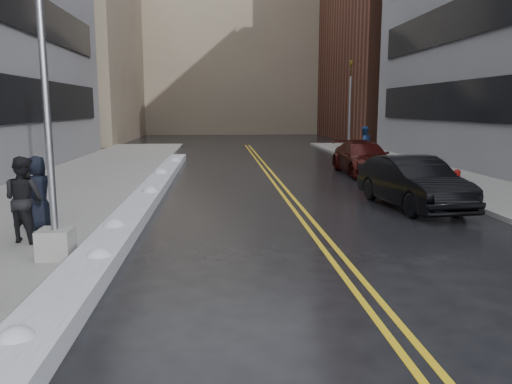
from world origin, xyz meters
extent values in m
plane|color=black|center=(0.00, 0.00, 0.00)|extent=(160.00, 160.00, 0.00)
cube|color=gray|center=(-5.75, 10.00, 0.07)|extent=(5.50, 50.00, 0.15)
cube|color=gray|center=(10.00, 10.00, 0.07)|extent=(4.00, 50.00, 0.15)
cube|color=gold|center=(2.35, 10.00, 0.00)|extent=(0.12, 50.00, 0.01)
cube|color=gold|center=(2.65, 10.00, 0.00)|extent=(0.12, 50.00, 0.01)
cube|color=silver|center=(-2.45, 8.00, 0.17)|extent=(0.90, 30.00, 0.34)
cube|color=gray|center=(-15.50, 44.00, 9.00)|extent=(14.00, 22.00, 18.00)
cube|color=gray|center=(2.00, 60.00, 11.00)|extent=(36.00, 16.00, 22.00)
cube|color=gray|center=(-3.30, 2.00, 0.45)|extent=(0.65, 0.65, 0.60)
cylinder|color=gray|center=(-3.30, 2.00, 4.25)|extent=(0.14, 0.14, 7.00)
cylinder|color=maroon|center=(9.00, 10.00, 0.45)|extent=(0.24, 0.24, 0.60)
sphere|color=maroon|center=(9.00, 10.00, 0.75)|extent=(0.26, 0.26, 0.26)
cylinder|color=maroon|center=(9.00, 10.00, 0.50)|extent=(0.25, 0.10, 0.10)
cylinder|color=gray|center=(8.50, 24.00, 2.65)|extent=(0.14, 0.14, 5.00)
imported|color=#594C0C|center=(8.50, 24.00, 5.65)|extent=(0.16, 0.20, 1.00)
imported|color=black|center=(-4.39, 3.37, 1.13)|extent=(1.17, 1.07, 1.95)
imported|color=black|center=(-4.49, 4.55, 1.08)|extent=(1.08, 0.96, 1.85)
imported|color=navy|center=(8.20, 19.56, 1.15)|extent=(1.17, 1.04, 2.00)
imported|color=black|center=(6.17, 7.22, 0.82)|extent=(2.32, 5.13, 1.63)
imported|color=#380A09|center=(6.99, 15.50, 0.77)|extent=(2.19, 5.33, 1.54)
camera|label=1|loc=(0.00, -8.05, 3.16)|focal=35.00mm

